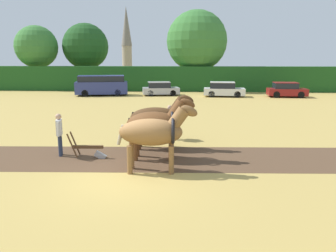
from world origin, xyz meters
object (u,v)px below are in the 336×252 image
tree_far_left (36,47)px  parked_car_center_left (224,90)px  draft_horse_lead_left (154,132)px  parked_car_left (160,89)px  church_spire (127,41)px  farmer_at_plow (59,131)px  parked_van (102,85)px  parked_car_center (286,90)px  tree_center_left (197,41)px  tree_left (86,46)px  plow (91,150)px  draft_horse_trail_left (158,118)px  draft_horse_lead_right (156,124)px  farmer_beside_team (170,120)px

tree_far_left → parked_car_center_left: 24.70m
draft_horse_lead_left → parked_car_left: (-1.88, 23.96, -0.70)m
draft_horse_lead_left → church_spire: bearing=98.8°
farmer_at_plow → parked_van: (-4.10, 21.80, 0.08)m
tree_far_left → draft_horse_lead_left: (18.31, -30.84, -3.91)m
farmer_at_plow → parked_car_center: farmer_at_plow is taller
tree_center_left → draft_horse_lead_left: 31.11m
tree_center_left → farmer_at_plow: tree_center_left is taller
parked_car_left → parked_car_center: parked_car_center is taller
farmer_at_plow → parked_car_center_left: farmer_at_plow is taller
tree_left → parked_car_left: bearing=-39.8°
tree_left → tree_center_left: bearing=-8.5°
draft_horse_lead_left → parked_car_left: 24.04m
tree_far_left → tree_left: bearing=19.6°
plow → parked_car_left: size_ratio=0.36×
tree_center_left → draft_horse_lead_left: size_ratio=3.43×
church_spire → parked_car_center_left: size_ratio=3.33×
draft_horse_trail_left → parked_van: (-7.94, 20.43, -0.26)m
draft_horse_trail_left → draft_horse_lead_left: bearing=-90.1°
tree_left → draft_horse_lead_right: bearing=-68.3°
tree_left → church_spire: size_ratio=0.60×
tree_far_left → church_spire: (6.64, 26.49, 2.12)m
tree_far_left → parked_car_center_left: tree_far_left is taller
tree_center_left → parked_car_left: bearing=-120.2°
draft_horse_lead_left → farmer_beside_team: draft_horse_lead_left is taller
draft_horse_lead_right → plow: size_ratio=1.87×
draft_horse_lead_right → church_spire: bearing=99.0°
draft_horse_lead_right → farmer_beside_team: bearing=81.4°
tree_center_left → draft_horse_trail_left: size_ratio=3.36×
parked_car_center → tree_center_left: bearing=142.2°
draft_horse_lead_left → parked_van: (-8.08, 23.44, -0.31)m
tree_center_left → farmer_beside_team: size_ratio=5.81×
draft_horse_lead_left → parked_car_center_left: bearing=75.7°
tree_far_left → draft_horse_lead_right: bearing=-58.1°
draft_horse_lead_left → parked_car_center: 25.69m
church_spire → draft_horse_lead_right: church_spire is taller
plow → parked_car_center: size_ratio=0.39×
tree_left → draft_horse_lead_left: bearing=-69.1°
farmer_at_plow → draft_horse_trail_left: bearing=3.0°
draft_horse_trail_left → farmer_at_plow: draft_horse_trail_left is taller
church_spire → parked_car_center: church_spire is taller
tree_left → draft_horse_trail_left: size_ratio=2.93×
tree_left → parked_car_left: size_ratio=2.06×
tree_center_left → draft_horse_lead_left: bearing=-93.8°
tree_center_left → draft_horse_lead_right: tree_center_left is taller
farmer_at_plow → draft_horse_lead_left: bearing=-39.0°
tree_center_left → tree_left: bearing=171.5°
church_spire → draft_horse_trail_left: (11.54, -54.32, -6.07)m
draft_horse_lead_left → parked_car_left: size_ratio=0.69×
plow → farmer_beside_team: bearing=45.7°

